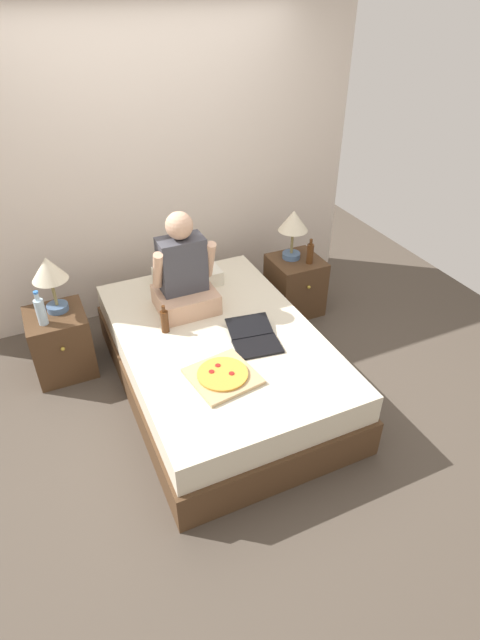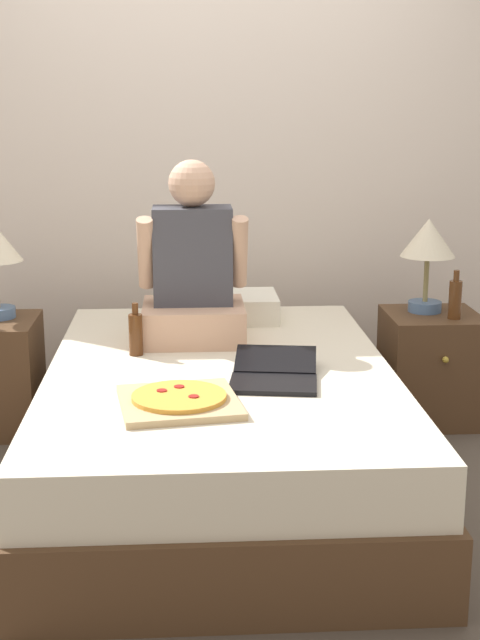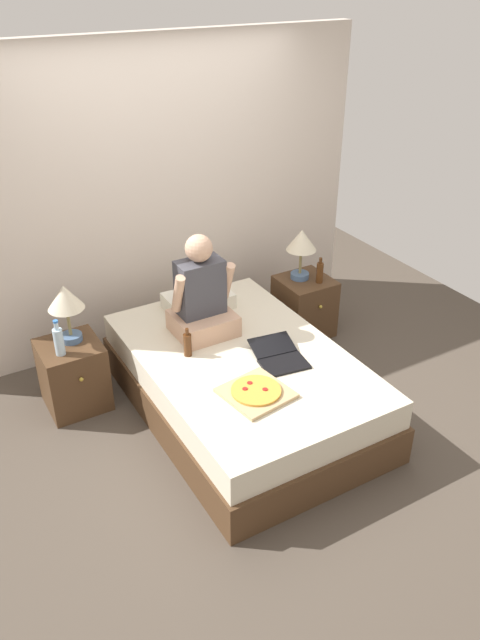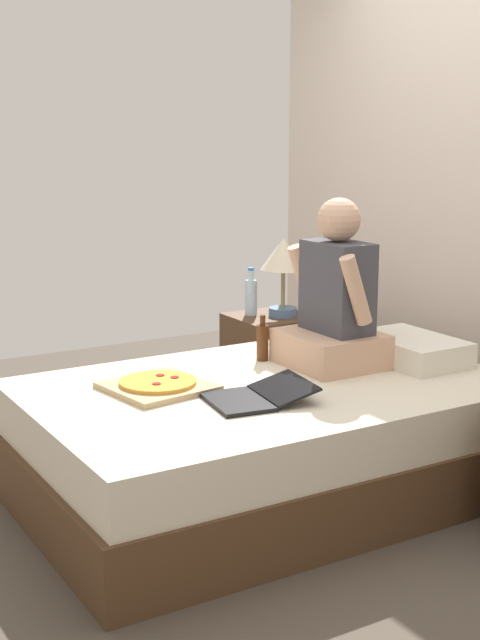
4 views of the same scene
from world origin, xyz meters
name	(u,v)px [view 3 (image 3 of 4)]	position (x,y,z in m)	size (l,w,h in m)	color
ground_plane	(242,410)	(0.00, 0.00, 0.00)	(5.74, 5.74, 0.00)	#4C4238
wall_back	(156,196)	(0.00, 1.42, 1.25)	(3.74, 0.12, 2.50)	beige
bed	(242,383)	(0.00, 0.00, 0.25)	(1.39, 2.12, 0.50)	#4C331E
nightstand_left	(73,375)	(-1.05, 0.70, 0.27)	(0.44, 0.47, 0.53)	#4C331E
lamp_on_left_nightstand	(65,301)	(-1.01, 0.75, 0.86)	(0.26, 0.26, 0.45)	#4C6B93
water_bottle	(59,341)	(-1.13, 0.61, 0.64)	(0.07, 0.07, 0.28)	silver
nightstand_right	(304,306)	(1.05, 0.70, 0.27)	(0.44, 0.47, 0.53)	#4C331E
lamp_on_right_nightstand	(301,244)	(1.02, 0.75, 0.86)	(0.26, 0.26, 0.45)	#4C6B93
beer_bottle	(320,272)	(1.12, 0.60, 0.63)	(0.06, 0.06, 0.23)	#512D14
pillow	(198,301)	(0.04, 0.78, 0.56)	(0.52, 0.34, 0.12)	silver
person_seated	(201,298)	(-0.10, 0.43, 0.79)	(0.47, 0.40, 0.78)	tan
laptop	(280,358)	(0.20, -0.20, 0.52)	(0.37, 0.46, 0.07)	black
pizza_box	(256,392)	(-0.16, -0.45, 0.52)	(0.45, 0.45, 0.05)	tan
beer_bottle_on_bed	(188,344)	(-0.34, 0.19, 0.59)	(0.06, 0.06, 0.22)	#4C2811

